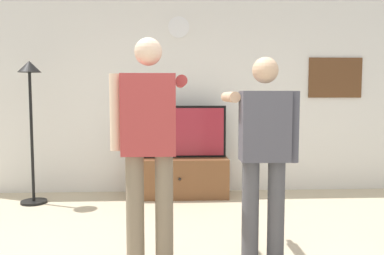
% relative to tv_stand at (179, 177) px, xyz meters
% --- Properties ---
extents(back_wall, '(6.40, 0.10, 2.70)m').
position_rel_tv_stand_xyz_m(back_wall, '(0.15, 0.35, 1.09)').
color(back_wall, silver).
rests_on(back_wall, ground_plane).
extents(tv_stand, '(1.29, 0.49, 0.53)m').
position_rel_tv_stand_xyz_m(tv_stand, '(0.00, 0.00, 0.00)').
color(tv_stand, brown).
rests_on(tv_stand, ground_plane).
extents(television, '(1.25, 0.07, 0.70)m').
position_rel_tv_stand_xyz_m(television, '(0.00, 0.05, 0.61)').
color(television, black).
rests_on(television, tv_stand).
extents(wall_clock, '(0.29, 0.03, 0.29)m').
position_rel_tv_stand_xyz_m(wall_clock, '(0.00, 0.29, 2.03)').
color(wall_clock, white).
extents(framed_picture, '(0.76, 0.04, 0.56)m').
position_rel_tv_stand_xyz_m(framed_picture, '(2.21, 0.30, 1.34)').
color(framed_picture, brown).
extents(floor_lamp, '(0.32, 0.32, 1.78)m').
position_rel_tv_stand_xyz_m(floor_lamp, '(-1.85, -0.23, 1.01)').
color(floor_lamp, black).
rests_on(floor_lamp, ground_plane).
extents(person_standing_nearer_lamp, '(0.59, 0.78, 1.79)m').
position_rel_tv_stand_xyz_m(person_standing_nearer_lamp, '(-0.26, -2.17, 0.76)').
color(person_standing_nearer_lamp, '#7A6B56').
rests_on(person_standing_nearer_lamp, ground_plane).
extents(person_standing_nearer_couch, '(0.57, 0.78, 1.67)m').
position_rel_tv_stand_xyz_m(person_standing_nearer_couch, '(0.66, -2.04, 0.68)').
color(person_standing_nearer_couch, '#4C4C51').
rests_on(person_standing_nearer_couch, ground_plane).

